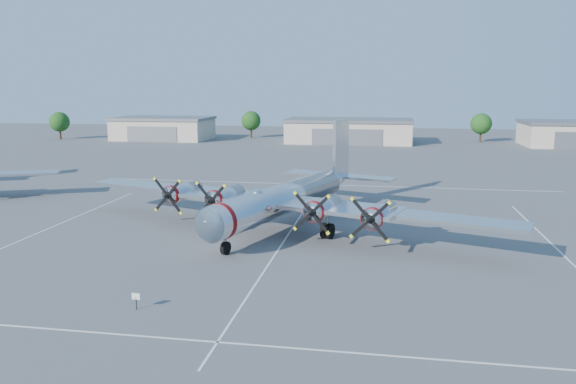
% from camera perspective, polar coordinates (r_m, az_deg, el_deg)
% --- Properties ---
extents(ground, '(260.00, 260.00, 0.00)m').
position_cam_1_polar(ground, '(50.05, 0.15, -4.16)').
color(ground, '#505053').
rests_on(ground, ground).
extents(parking_lines, '(60.00, 50.08, 0.01)m').
position_cam_1_polar(parking_lines, '(48.38, -0.20, -4.68)').
color(parking_lines, silver).
rests_on(parking_lines, ground).
extents(hangar_west, '(22.60, 14.60, 5.40)m').
position_cam_1_polar(hangar_west, '(140.46, -12.55, 6.35)').
color(hangar_west, '#B7AA92').
rests_on(hangar_west, ground).
extents(hangar_center, '(28.60, 14.60, 5.40)m').
position_cam_1_polar(hangar_center, '(130.30, 6.21, 6.22)').
color(hangar_center, '#B7AA92').
rests_on(hangar_center, ground).
extents(hangar_east, '(20.60, 14.60, 5.40)m').
position_cam_1_polar(hangar_east, '(136.04, 26.92, 5.31)').
color(hangar_east, '#B7AA92').
rests_on(hangar_east, ground).
extents(tree_far_west, '(4.80, 4.80, 6.64)m').
position_cam_1_polar(tree_far_west, '(148.21, -22.21, 6.62)').
color(tree_far_west, '#382619').
rests_on(tree_far_west, ground).
extents(tree_west, '(4.80, 4.80, 6.64)m').
position_cam_1_polar(tree_west, '(141.86, -3.77, 7.23)').
color(tree_west, '#382619').
rests_on(tree_west, ground).
extents(tree_east, '(4.80, 4.80, 6.64)m').
position_cam_1_polar(tree_east, '(137.72, 19.03, 6.57)').
color(tree_east, '#382619').
rests_on(tree_east, ground).
extents(main_bomber_b29, '(49.13, 40.87, 9.30)m').
position_cam_1_polar(main_bomber_b29, '(52.07, -0.10, -3.57)').
color(main_bomber_b29, silver).
rests_on(main_bomber_b29, ground).
extents(info_placard, '(0.53, 0.09, 1.01)m').
position_cam_1_polar(info_placard, '(34.39, -15.19, -10.36)').
color(info_placard, black).
rests_on(info_placard, ground).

